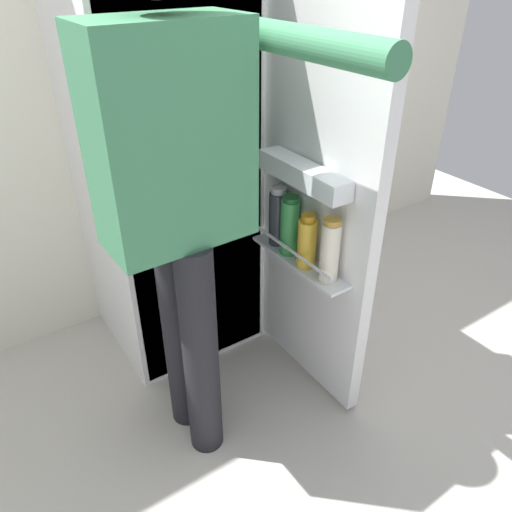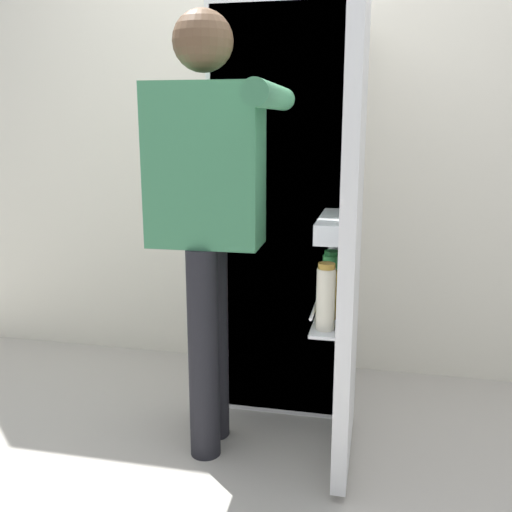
{
  "view_description": "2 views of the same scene",
  "coord_description": "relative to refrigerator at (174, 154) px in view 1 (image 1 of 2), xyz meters",
  "views": [
    {
      "loc": [
        -0.74,
        -1.24,
        1.57
      ],
      "look_at": [
        0.03,
        -0.09,
        0.71
      ],
      "focal_mm": 34.63,
      "sensor_mm": 36.0,
      "label": 1
    },
    {
      "loc": [
        0.42,
        -2.1,
        1.3
      ],
      "look_at": [
        -0.02,
        -0.07,
        0.81
      ],
      "focal_mm": 40.26,
      "sensor_mm": 36.0,
      "label": 2
    }
  ],
  "objects": [
    {
      "name": "kitchen_wall",
      "position": [
        -0.03,
        0.39,
        0.41
      ],
      "size": [
        4.4,
        0.1,
        2.6
      ],
      "primitive_type": "cube",
      "color": "silver",
      "rests_on": "ground_plane"
    },
    {
      "name": "ground_plane",
      "position": [
        -0.03,
        -0.48,
        -0.89
      ],
      "size": [
        5.41,
        5.41,
        0.0
      ],
      "primitive_type": "plane",
      "color": "#B7B2A8"
    },
    {
      "name": "person",
      "position": [
        -0.23,
        -0.54,
        0.13
      ],
      "size": [
        0.54,
        0.73,
        1.69
      ],
      "color": "black",
      "rests_on": "ground_plane"
    },
    {
      "name": "refrigerator",
      "position": [
        0.0,
        0.0,
        0.0
      ],
      "size": [
        0.66,
        1.16,
        1.78
      ],
      "color": "white",
      "rests_on": "ground_plane"
    }
  ]
}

